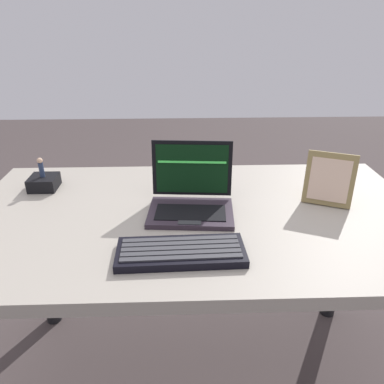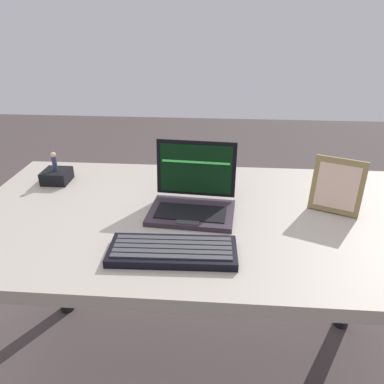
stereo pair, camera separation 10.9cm
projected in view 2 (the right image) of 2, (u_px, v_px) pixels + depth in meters
ground_plane at (196, 377)px, 1.48m from camera, size 8.00×8.00×0.00m
desk at (197, 240)px, 1.20m from camera, size 1.43×0.78×0.75m
laptop_front at (193, 198)px, 1.15m from camera, size 0.27×0.22×0.21m
external_keyboard at (173, 251)px, 0.95m from camera, size 0.33×0.14×0.03m
photo_frame at (337, 186)px, 1.13m from camera, size 0.16×0.10×0.17m
figurine_stand at (57, 176)px, 1.36m from camera, size 0.09×0.09×0.05m
figurine at (54, 161)px, 1.33m from camera, size 0.02×0.02×0.07m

